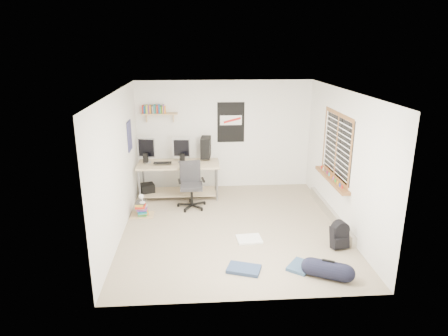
{
  "coord_description": "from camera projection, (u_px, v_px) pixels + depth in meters",
  "views": [
    {
      "loc": [
        -0.63,
        -6.75,
        3.26
      ],
      "look_at": [
        -0.15,
        0.1,
        1.12
      ],
      "focal_mm": 32.0,
      "sensor_mm": 36.0,
      "label": 1
    }
  ],
  "objects": [
    {
      "name": "office_chair",
      "position": [
        191.0,
        185.0,
        8.2
      ],
      "size": [
        0.7,
        0.7,
        0.96
      ],
      "primitive_type": "cube",
      "rotation": [
        0.0,
        0.0,
        0.13
      ],
      "color": "#272629",
      "rests_on": "floor"
    },
    {
      "name": "floor",
      "position": [
        233.0,
        227.0,
        7.45
      ],
      "size": [
        4.0,
        4.5,
        0.01
      ],
      "primitive_type": "cube",
      "color": "gray",
      "rests_on": "ground"
    },
    {
      "name": "speaker_left",
      "position": [
        146.0,
        158.0,
        8.63
      ],
      "size": [
        0.11,
        0.11,
        0.19
      ],
      "primitive_type": "cube",
      "rotation": [
        0.0,
        0.0,
        -0.17
      ],
      "color": "black",
      "rests_on": "desk"
    },
    {
      "name": "baseboard_heater",
      "position": [
        330.0,
        213.0,
        7.83
      ],
      "size": [
        0.08,
        2.5,
        0.18
      ],
      "primitive_type": "cube",
      "color": "#B7B2A8",
      "rests_on": "floor"
    },
    {
      "name": "monitor_right",
      "position": [
        181.0,
        151.0,
        8.74
      ],
      "size": [
        0.39,
        0.15,
        0.41
      ],
      "primitive_type": "cube",
      "rotation": [
        0.0,
        0.0,
        -0.16
      ],
      "color": "#97979C",
      "rests_on": "desk"
    },
    {
      "name": "keyboard",
      "position": [
        163.0,
        163.0,
        8.59
      ],
      "size": [
        0.39,
        0.14,
        0.02
      ],
      "primitive_type": "cube",
      "rotation": [
        0.0,
        0.0,
        0.01
      ],
      "color": "black",
      "rests_on": "desk"
    },
    {
      "name": "pc_tower",
      "position": [
        206.0,
        147.0,
        8.99
      ],
      "size": [
        0.26,
        0.46,
        0.46
      ],
      "primitive_type": "cube",
      "rotation": [
        0.0,
        0.0,
        -0.11
      ],
      "color": "black",
      "rests_on": "desk"
    },
    {
      "name": "right_wall",
      "position": [
        343.0,
        161.0,
        7.21
      ],
      "size": [
        0.01,
        4.5,
        2.5
      ],
      "primitive_type": "cube",
      "color": "silver",
      "rests_on": "ground"
    },
    {
      "name": "book_stack",
      "position": [
        142.0,
        208.0,
        7.9
      ],
      "size": [
        0.51,
        0.45,
        0.3
      ],
      "primitive_type": "cube",
      "rotation": [
        0.0,
        0.0,
        0.22
      ],
      "color": "brown",
      "rests_on": "floor"
    },
    {
      "name": "left_wall",
      "position": [
        119.0,
        165.0,
        6.94
      ],
      "size": [
        0.01,
        4.5,
        2.5
      ],
      "primitive_type": "cube",
      "color": "silver",
      "rests_on": "ground"
    },
    {
      "name": "wall_shelf",
      "position": [
        160.0,
        114.0,
        8.86
      ],
      "size": [
        0.8,
        0.22,
        0.24
      ],
      "primitive_type": "cube",
      "color": "tan",
      "rests_on": "back_wall"
    },
    {
      "name": "poster_back_wall",
      "position": [
        231.0,
        122.0,
        9.12
      ],
      "size": [
        0.62,
        0.03,
        0.92
      ],
      "primitive_type": "cube",
      "color": "black",
      "rests_on": "back_wall"
    },
    {
      "name": "desk",
      "position": [
        179.0,
        181.0,
        8.84
      ],
      "size": [
        1.92,
        1.25,
        0.81
      ],
      "primitive_type": "cube",
      "rotation": [
        0.0,
        0.0,
        -0.29
      ],
      "color": "#CDB48E",
      "rests_on": "floor"
    },
    {
      "name": "poster_left_wall",
      "position": [
        129.0,
        136.0,
        8.01
      ],
      "size": [
        0.02,
        0.42,
        0.6
      ],
      "primitive_type": "cube",
      "color": "navy",
      "rests_on": "left_wall"
    },
    {
      "name": "monitor_left",
      "position": [
        146.0,
        151.0,
        8.7
      ],
      "size": [
        0.41,
        0.2,
        0.43
      ],
      "primitive_type": "cube",
      "rotation": [
        0.0,
        0.0,
        -0.27
      ],
      "color": "#ADAEB2",
      "rests_on": "desk"
    },
    {
      "name": "duffel_bag",
      "position": [
        328.0,
        269.0,
        5.78
      ],
      "size": [
        0.36,
        0.36,
        0.52
      ],
      "primitive_type": "cylinder",
      "rotation": [
        0.0,
        0.0,
        -0.47
      ],
      "color": "black",
      "rests_on": "floor"
    },
    {
      "name": "jeans_b",
      "position": [
        300.0,
        266.0,
        6.07
      ],
      "size": [
        0.49,
        0.51,
        0.05
      ],
      "primitive_type": "cube",
      "rotation": [
        0.0,
        0.0,
        0.92
      ],
      "color": "navy",
      "rests_on": "floor"
    },
    {
      "name": "back_wall",
      "position": [
        224.0,
        135.0,
        9.22
      ],
      "size": [
        4.0,
        0.01,
        2.5
      ],
      "primitive_type": "cube",
      "color": "silver",
      "rests_on": "ground"
    },
    {
      "name": "backpack",
      "position": [
        339.0,
        237.0,
        6.62
      ],
      "size": [
        0.32,
        0.27,
        0.37
      ],
      "primitive_type": "cube",
      "rotation": [
        0.0,
        0.0,
        0.19
      ],
      "color": "black",
      "rests_on": "floor"
    },
    {
      "name": "tshirt",
      "position": [
        249.0,
        239.0,
        6.93
      ],
      "size": [
        0.45,
        0.39,
        0.04
      ],
      "primitive_type": "cube",
      "rotation": [
        0.0,
        0.0,
        0.08
      ],
      "color": "silver",
      "rests_on": "floor"
    },
    {
      "name": "jeans_a",
      "position": [
        244.0,
        269.0,
        5.99
      ],
      "size": [
        0.56,
        0.46,
        0.05
      ],
      "primitive_type": "cube",
      "rotation": [
        0.0,
        0.0,
        -0.34
      ],
      "color": "navy",
      "rests_on": "floor"
    },
    {
      "name": "speaker_right",
      "position": [
        182.0,
        158.0,
        8.65
      ],
      "size": [
        0.12,
        0.12,
        0.19
      ],
      "primitive_type": "cube",
      "rotation": [
        0.0,
        0.0,
        0.32
      ],
      "color": "black",
      "rests_on": "desk"
    },
    {
      "name": "desk_lamp",
      "position": [
        142.0,
        198.0,
        7.82
      ],
      "size": [
        0.16,
        0.2,
        0.18
      ],
      "primitive_type": "cube",
      "rotation": [
        0.0,
        0.0,
        -0.31
      ],
      "color": "white",
      "rests_on": "book_stack"
    },
    {
      "name": "subwoofer",
      "position": [
        148.0,
        191.0,
        8.89
      ],
      "size": [
        0.35,
        0.35,
        0.31
      ],
      "primitive_type": "cube",
      "rotation": [
        0.0,
        0.0,
        0.33
      ],
      "color": "black",
      "rests_on": "floor"
    },
    {
      "name": "window",
      "position": [
        336.0,
        146.0,
        7.43
      ],
      "size": [
        0.1,
        1.5,
        1.26
      ],
      "primitive_type": "cube",
      "color": "brown",
      "rests_on": "right_wall"
    },
    {
      "name": "ceiling",
      "position": [
        234.0,
        91.0,
        6.7
      ],
      "size": [
        4.0,
        4.5,
        0.01
      ],
      "primitive_type": "cube",
      "color": "white",
      "rests_on": "ground"
    }
  ]
}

